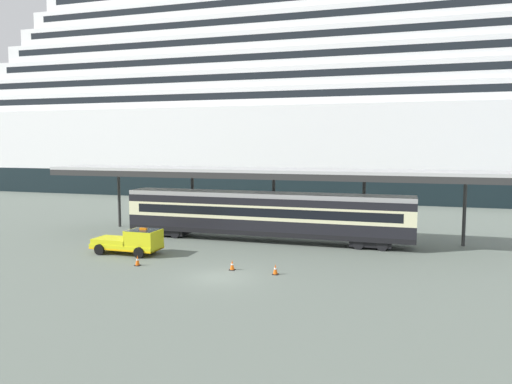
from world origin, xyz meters
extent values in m
plane|color=slate|center=(0.00, 0.00, 0.00)|extent=(400.00, 400.00, 0.00)
cube|color=black|center=(-4.53, 55.71, 2.06)|extent=(127.15, 30.91, 4.11)
cube|color=white|center=(-4.53, 55.71, 8.91)|extent=(127.15, 30.91, 9.59)
cube|color=white|center=(-4.53, 55.71, 15.12)|extent=(116.98, 28.44, 2.84)
cube|color=black|center=(-4.53, 41.54, 15.26)|extent=(111.89, 0.12, 1.02)
cube|color=white|center=(-4.53, 55.71, 17.96)|extent=(112.30, 27.30, 2.84)
cube|color=black|center=(-4.53, 42.11, 18.10)|extent=(107.42, 0.12, 1.02)
cube|color=white|center=(-4.53, 55.71, 20.80)|extent=(107.62, 26.17, 2.84)
cube|color=black|center=(-4.53, 42.68, 20.94)|extent=(102.94, 0.12, 1.02)
cube|color=white|center=(-4.53, 55.71, 23.63)|extent=(102.94, 25.03, 2.84)
cube|color=black|center=(-4.53, 43.25, 23.78)|extent=(98.47, 0.12, 1.02)
cube|color=white|center=(-4.53, 55.71, 26.47)|extent=(98.26, 23.89, 2.84)
cube|color=black|center=(-4.53, 43.82, 26.61)|extent=(93.99, 0.12, 1.02)
cube|color=white|center=(-4.53, 55.71, 29.31)|extent=(93.58, 22.75, 2.84)
cube|color=#BABABA|center=(-0.37, 12.17, 5.97)|extent=(39.45, 5.33, 0.25)
cube|color=#2C2C2C|center=(-0.37, 9.61, 5.60)|extent=(39.45, 0.20, 0.50)
cylinder|color=#2C2C2C|center=(-16.15, 14.44, 2.92)|extent=(0.28, 0.28, 5.85)
cylinder|color=#2C2C2C|center=(-8.26, 14.44, 2.92)|extent=(0.28, 0.28, 5.85)
cylinder|color=#2C2C2C|center=(-0.37, 14.44, 2.92)|extent=(0.28, 0.28, 5.85)
cylinder|color=#2C2C2C|center=(7.52, 14.44, 2.92)|extent=(0.28, 0.28, 5.85)
cylinder|color=#2C2C2C|center=(15.41, 14.44, 2.92)|extent=(0.28, 0.28, 5.85)
cube|color=black|center=(-0.37, 11.67, 0.85)|extent=(24.23, 2.80, 0.40)
cube|color=black|center=(-0.37, 11.67, 1.50)|extent=(24.23, 2.80, 0.90)
cube|color=beige|center=(-0.37, 11.67, 2.55)|extent=(24.23, 2.80, 1.20)
cube|color=black|center=(-0.37, 10.30, 2.60)|extent=(22.29, 0.08, 0.72)
cube|color=black|center=(-0.37, 11.67, 3.45)|extent=(24.23, 2.80, 0.60)
cube|color=#989898|center=(-0.37, 11.67, 3.93)|extent=(24.23, 2.69, 0.36)
cube|color=black|center=(-9.09, 11.67, 0.45)|extent=(3.20, 2.35, 0.50)
cylinder|color=black|center=(-9.99, 10.50, 0.42)|extent=(0.84, 0.12, 0.84)
cylinder|color=black|center=(-8.19, 10.50, 0.42)|extent=(0.84, 0.12, 0.84)
cube|color=black|center=(8.35, 11.67, 0.45)|extent=(3.20, 2.35, 0.50)
cylinder|color=black|center=(7.45, 10.50, 0.42)|extent=(0.84, 0.12, 0.84)
cylinder|color=black|center=(9.25, 10.50, 0.42)|extent=(0.84, 0.12, 0.84)
cube|color=yellow|center=(-8.98, 4.10, 0.58)|extent=(5.24, 2.10, 0.36)
cube|color=#F2B20C|center=(-8.98, 4.10, 0.45)|extent=(5.24, 2.12, 0.12)
cube|color=yellow|center=(-7.52, 4.07, 1.31)|extent=(2.33, 1.96, 1.10)
cube|color=#19232D|center=(-7.52, 4.07, 1.66)|extent=(2.12, 1.88, 0.44)
cube|color=orange|center=(-7.52, 4.07, 1.94)|extent=(0.56, 0.21, 0.16)
cube|color=yellow|center=(-10.02, 4.12, 0.94)|extent=(2.95, 1.98, 0.36)
cylinder|color=black|center=(-7.30, 5.07, 0.40)|extent=(0.80, 0.27, 0.80)
cylinder|color=black|center=(-7.33, 3.07, 0.40)|extent=(0.80, 0.27, 0.80)
cylinder|color=black|center=(-10.62, 5.14, 0.40)|extent=(0.80, 0.27, 0.80)
cylinder|color=black|center=(-10.66, 3.14, 0.40)|extent=(0.80, 0.27, 0.80)
cube|color=black|center=(3.14, 1.65, 0.02)|extent=(0.36, 0.36, 0.04)
cone|color=#EA590F|center=(3.14, 1.65, 0.36)|extent=(0.30, 0.30, 0.63)
cylinder|color=white|center=(3.14, 1.65, 0.39)|extent=(0.17, 0.17, 0.09)
cube|color=black|center=(0.18, 1.90, 0.02)|extent=(0.36, 0.36, 0.04)
cone|color=#EA590F|center=(0.18, 1.90, 0.35)|extent=(0.30, 0.30, 0.63)
cylinder|color=white|center=(0.18, 1.90, 0.38)|extent=(0.17, 0.17, 0.09)
cube|color=black|center=(-6.31, 1.12, 0.02)|extent=(0.36, 0.36, 0.04)
cone|color=#EA590F|center=(-6.31, 1.12, 0.38)|extent=(0.30, 0.30, 0.68)
cylinder|color=white|center=(-6.31, 1.12, 0.41)|extent=(0.17, 0.17, 0.09)
camera|label=1|loc=(10.68, -27.28, 8.16)|focal=34.17mm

